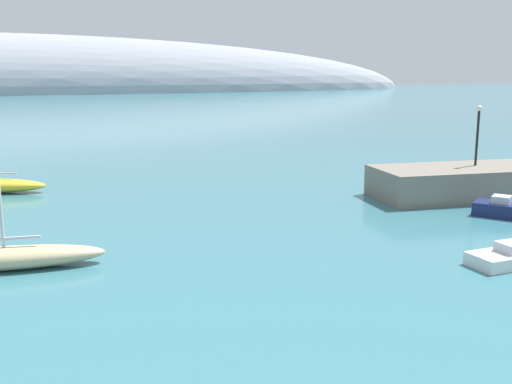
# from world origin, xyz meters

# --- Properties ---
(sailboat_sand_outer_mooring) EXTENTS (7.99, 2.71, 7.72)m
(sailboat_sand_outer_mooring) POSITION_xyz_m (-8.04, 22.86, 0.50)
(sailboat_sand_outer_mooring) COLOR #C6B284
(sailboat_sand_outer_mooring) RESTS_ON water
(harbor_lamp_post) EXTENTS (0.36, 0.36, 3.80)m
(harbor_lamp_post) POSITION_xyz_m (19.82, 27.67, 4.31)
(harbor_lamp_post) COLOR black
(harbor_lamp_post) RESTS_ON breakwater_rocks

